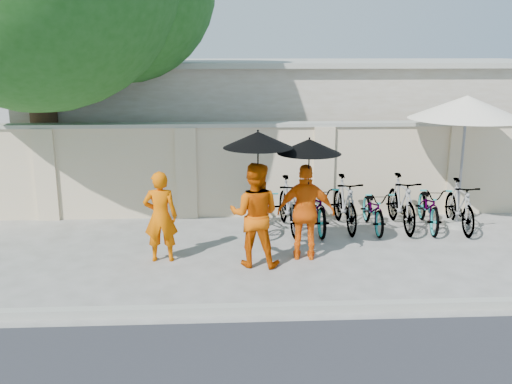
{
  "coord_description": "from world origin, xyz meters",
  "views": [
    {
      "loc": [
        -0.11,
        -9.1,
        3.63
      ],
      "look_at": [
        0.41,
        0.94,
        1.1
      ],
      "focal_mm": 40.0,
      "sensor_mm": 36.0,
      "label": 1
    }
  ],
  "objects_px": {
    "monk_left": "(161,217)",
    "monk_center": "(255,215)",
    "monk_right": "(306,212)",
    "patio_umbrella": "(467,109)"
  },
  "relations": [
    {
      "from": "monk_center",
      "to": "monk_right",
      "type": "height_order",
      "value": "monk_center"
    },
    {
      "from": "monk_left",
      "to": "monk_center",
      "type": "relative_size",
      "value": 0.89
    },
    {
      "from": "monk_center",
      "to": "monk_right",
      "type": "distance_m",
      "value": 0.95
    },
    {
      "from": "monk_right",
      "to": "patio_umbrella",
      "type": "distance_m",
      "value": 4.16
    },
    {
      "from": "monk_center",
      "to": "patio_umbrella",
      "type": "relative_size",
      "value": 0.66
    },
    {
      "from": "patio_umbrella",
      "to": "monk_center",
      "type": "bearing_deg",
      "value": -155.73
    },
    {
      "from": "monk_right",
      "to": "monk_left",
      "type": "bearing_deg",
      "value": 5.92
    },
    {
      "from": "monk_right",
      "to": "patio_umbrella",
      "type": "bearing_deg",
      "value": -146.81
    },
    {
      "from": "monk_left",
      "to": "monk_center",
      "type": "bearing_deg",
      "value": 169.01
    },
    {
      "from": "monk_center",
      "to": "monk_right",
      "type": "xyz_separation_m",
      "value": [
        0.91,
        0.26,
        -0.05
      ]
    }
  ]
}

